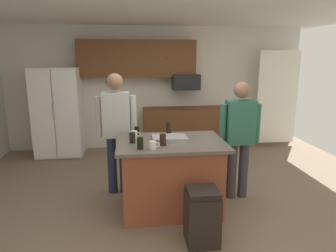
% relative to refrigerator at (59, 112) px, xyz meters
% --- Properties ---
extents(floor, '(7.04, 7.04, 0.00)m').
position_rel_refrigerator_xyz_m(floor, '(2.00, -2.38, -0.88)').
color(floor, '#7F6B56').
rests_on(floor, ground).
extents(ceiling, '(7.04, 7.04, 0.00)m').
position_rel_refrigerator_xyz_m(ceiling, '(2.00, -2.38, 1.72)').
color(ceiling, white).
extents(back_wall, '(6.40, 0.10, 2.60)m').
position_rel_refrigerator_xyz_m(back_wall, '(2.00, 0.42, 0.42)').
color(back_wall, silver).
rests_on(back_wall, ground).
extents(french_door_window_panel, '(0.90, 0.06, 2.00)m').
position_rel_refrigerator_xyz_m(french_door_window_panel, '(4.60, 0.02, 0.22)').
color(french_door_window_panel, white).
rests_on(french_door_window_panel, ground).
extents(cabinet_run_upper, '(2.40, 0.38, 0.75)m').
position_rel_refrigerator_xyz_m(cabinet_run_upper, '(1.60, 0.22, 1.04)').
color(cabinet_run_upper, brown).
extents(cabinet_run_lower, '(1.80, 0.63, 0.90)m').
position_rel_refrigerator_xyz_m(cabinet_run_lower, '(2.60, 0.10, -0.43)').
color(cabinet_run_lower, brown).
rests_on(cabinet_run_lower, ground).
extents(refrigerator, '(0.90, 0.76, 1.76)m').
position_rel_refrigerator_xyz_m(refrigerator, '(0.00, 0.00, 0.00)').
color(refrigerator, white).
rests_on(refrigerator, ground).
extents(microwave_over_range, '(0.56, 0.40, 0.32)m').
position_rel_refrigerator_xyz_m(microwave_over_range, '(2.60, 0.12, 0.57)').
color(microwave_over_range, black).
extents(kitchen_island, '(1.34, 0.96, 0.92)m').
position_rel_refrigerator_xyz_m(kitchen_island, '(1.94, -2.53, -0.41)').
color(kitchen_island, '#9E4C33').
rests_on(kitchen_island, ground).
extents(person_guest_by_door, '(0.57, 0.22, 1.63)m').
position_rel_refrigerator_xyz_m(person_guest_by_door, '(2.92, -2.30, 0.06)').
color(person_guest_by_door, '#383842').
rests_on(person_guest_by_door, ground).
extents(person_host_foreground, '(0.57, 0.23, 1.74)m').
position_rel_refrigerator_xyz_m(person_host_foreground, '(1.24, -1.93, 0.13)').
color(person_host_foreground, '#232D4C').
rests_on(person_host_foreground, ground).
extents(glass_pilsner, '(0.07, 0.07, 0.17)m').
position_rel_refrigerator_xyz_m(glass_pilsner, '(1.95, -2.21, 0.13)').
color(glass_pilsner, black).
rests_on(glass_pilsner, kitchen_island).
extents(mug_blue_stoneware, '(0.12, 0.08, 0.10)m').
position_rel_refrigerator_xyz_m(mug_blue_stoneware, '(1.69, -2.85, 0.09)').
color(mug_blue_stoneware, white).
rests_on(mug_blue_stoneware, kitchen_island).
extents(tumbler_amber, '(0.07, 0.07, 0.13)m').
position_rel_refrigerator_xyz_m(tumbler_amber, '(1.46, -2.55, 0.11)').
color(tumbler_amber, black).
rests_on(tumbler_amber, kitchen_island).
extents(glass_dark_ale, '(0.08, 0.08, 0.14)m').
position_rel_refrigerator_xyz_m(glass_dark_ale, '(1.82, -2.70, 0.11)').
color(glass_dark_ale, '#301D17').
rests_on(glass_dark_ale, kitchen_island).
extents(glass_stout_tall, '(0.06, 0.06, 0.13)m').
position_rel_refrigerator_xyz_m(glass_stout_tall, '(1.52, -2.22, 0.11)').
color(glass_stout_tall, black).
rests_on(glass_stout_tall, kitchen_island).
extents(mug_ceramic_white, '(0.13, 0.09, 0.09)m').
position_rel_refrigerator_xyz_m(mug_ceramic_white, '(1.48, -2.32, 0.09)').
color(mug_ceramic_white, white).
rests_on(mug_ceramic_white, kitchen_island).
extents(glass_short_whisky, '(0.07, 0.07, 0.13)m').
position_rel_refrigerator_xyz_m(glass_short_whisky, '(1.55, -2.82, 0.11)').
color(glass_short_whisky, black).
rests_on(glass_short_whisky, kitchen_island).
extents(serving_tray, '(0.44, 0.30, 0.04)m').
position_rel_refrigerator_xyz_m(serving_tray, '(1.93, -2.45, 0.06)').
color(serving_tray, '#B7B7BC').
rests_on(serving_tray, kitchen_island).
extents(trash_bin, '(0.34, 0.34, 0.61)m').
position_rel_refrigerator_xyz_m(trash_bin, '(2.17, -3.29, -0.58)').
color(trash_bin, black).
rests_on(trash_bin, ground).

